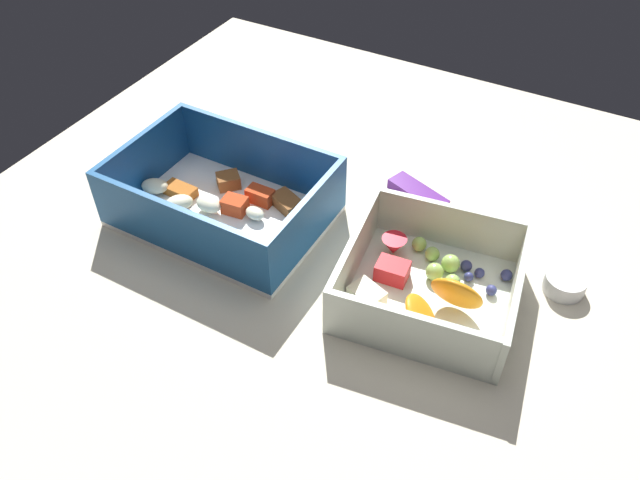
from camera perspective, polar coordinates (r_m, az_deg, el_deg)
The scene contains 5 objects.
table_surface at distance 64.11cm, azimuth 1.47°, elevation -1.91°, with size 80.00×80.00×2.00cm, color beige.
pasta_container at distance 66.84cm, azimuth -8.80°, elevation 3.49°, with size 21.23×15.02×6.93cm.
fruit_bowl at distance 58.85cm, azimuth 9.74°, elevation -3.91°, with size 17.35×16.94×5.65cm.
candy_bar at distance 70.22cm, azimuth 8.80°, elevation 4.10°, with size 7.00×2.40×1.20cm, color #51197A.
paper_cup_liner at distance 63.74cm, azimuth 21.16°, elevation -3.66°, with size 3.88×3.88×1.74cm, color white.
Camera 1 is at (20.15, -40.07, 46.81)cm, focal length 35.56 mm.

